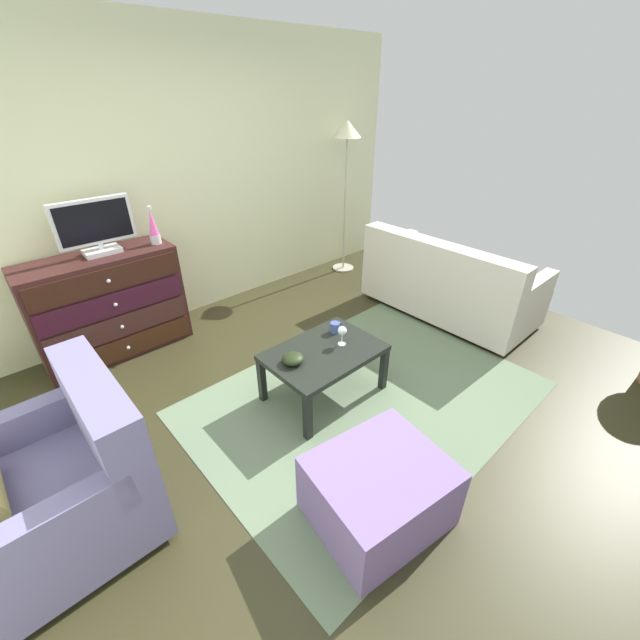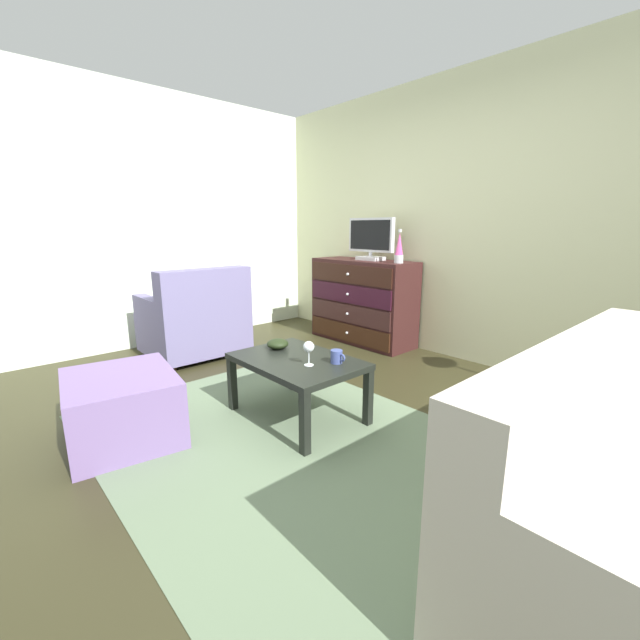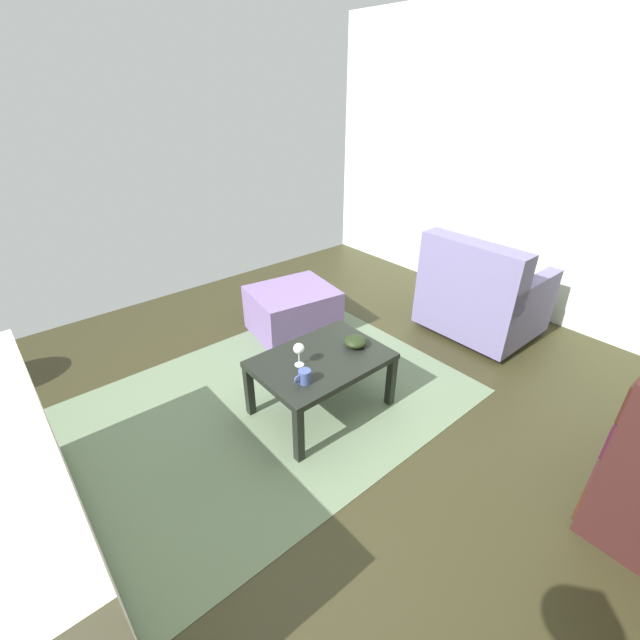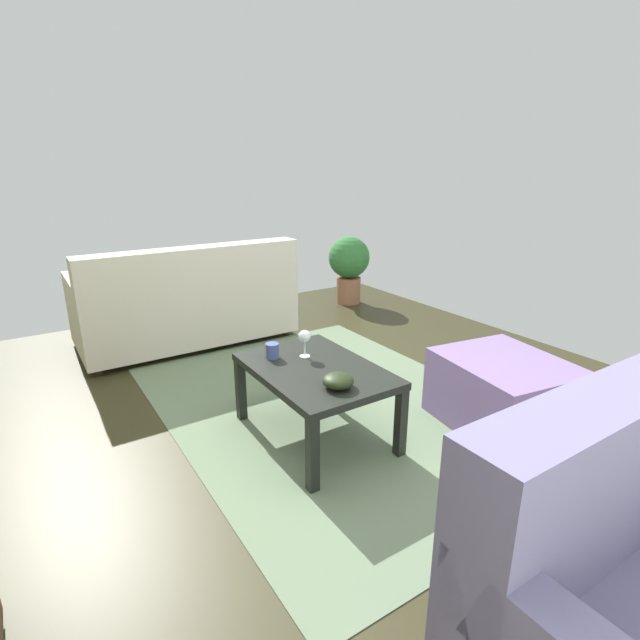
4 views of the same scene
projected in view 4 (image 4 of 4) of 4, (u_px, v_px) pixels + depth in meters
ground_plane at (324, 435)px, 2.76m from camera, size 5.48×4.69×0.05m
area_rug at (333, 407)px, 3.01m from camera, size 2.60×1.90×0.01m
coffee_table at (315, 376)px, 2.60m from camera, size 0.85×0.60×0.42m
wine_glass at (305, 337)px, 2.69m from camera, size 0.07×0.07×0.16m
mug at (272, 350)px, 2.69m from camera, size 0.11×0.08×0.08m
bowl_decorative at (338, 381)px, 2.34m from camera, size 0.16×0.16×0.07m
couch_large at (187, 304)px, 4.02m from camera, size 0.85×1.72×0.85m
ottoman at (503, 393)px, 2.76m from camera, size 0.78×0.70×0.41m
potted_plant at (349, 263)px, 5.16m from camera, size 0.44×0.44×0.72m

